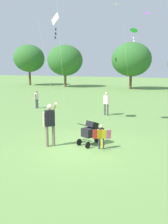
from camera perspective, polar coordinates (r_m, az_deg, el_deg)
name	(u,v)px	position (r m, az deg, el deg)	size (l,w,h in m)	color
ground_plane	(77,148)	(9.69, -1.81, -8.78)	(120.00, 120.00, 0.00)	#668E47
treeline_distant	(129,61)	(34.96, 10.87, 11.89)	(41.05, 7.20, 6.74)	brown
child_with_butterfly_kite	(101,135)	(9.44, 4.22, -5.53)	(0.72, 0.47, 1.00)	#33384C
person_adult_flyer	(50,121)	(9.77, -8.23, -2.21)	(0.53, 0.71, 1.85)	#7F705B
stroller	(90,131)	(9.97, 1.53, -4.55)	(0.82, 1.10, 1.03)	black
kite_orange_delta	(55,24)	(13.64, -7.07, 20.27)	(0.74, 1.36, 6.13)	white
kite_green_novelty	(134,31)	(18.99, 11.91, 18.48)	(0.73, 2.70, 6.05)	green
person_sitting_far	(106,102)	(15.91, 5.41, 2.50)	(0.47, 0.32, 1.57)	#4C4C51
person_couple_left	(37,98)	(18.91, -11.34, 3.39)	(0.19, 0.45, 1.39)	#33384C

